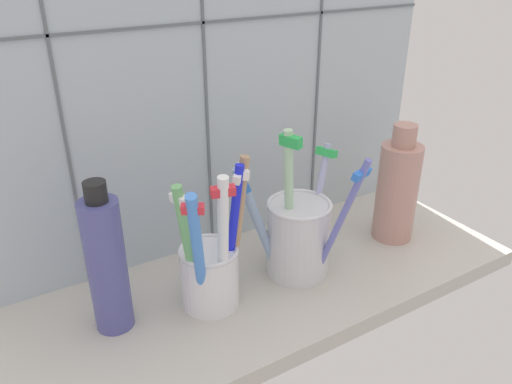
{
  "coord_description": "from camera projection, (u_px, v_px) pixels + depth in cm",
  "views": [
    {
      "loc": [
        -24.78,
        -40.68,
        37.74
      ],
      "look_at": [
        0.0,
        -0.03,
        14.05
      ],
      "focal_mm": 35.75,
      "sensor_mm": 36.0,
      "label": 1
    }
  ],
  "objects": [
    {
      "name": "counter_slab",
      "position": [
        256.0,
        293.0,
        0.59
      ],
      "size": [
        64.0,
        22.0,
        2.0
      ],
      "primitive_type": "cube",
      "color": "#BCB7AD",
      "rests_on": "ground"
    },
    {
      "name": "tile_wall_back",
      "position": [
        202.0,
        87.0,
        0.59
      ],
      "size": [
        64.0,
        2.2,
        45.0
      ],
      "color": "#B2C1CC",
      "rests_on": "ground"
    },
    {
      "name": "toothbrush_cup_left",
      "position": [
        211.0,
        267.0,
        0.53
      ],
      "size": [
        9.11,
        9.07,
        16.91
      ],
      "color": "white",
      "rests_on": "counter_slab"
    },
    {
      "name": "toothbrush_cup_right",
      "position": [
        298.0,
        234.0,
        0.59
      ],
      "size": [
        13.27,
        11.75,
        18.29
      ],
      "color": "silver",
      "rests_on": "counter_slab"
    },
    {
      "name": "ceramic_vase",
      "position": [
        399.0,
        190.0,
        0.65
      ],
      "size": [
        5.25,
        5.25,
        15.61
      ],
      "color": "tan",
      "rests_on": "counter_slab"
    },
    {
      "name": "soap_bottle",
      "position": [
        107.0,
        264.0,
        0.49
      ],
      "size": [
        3.86,
        3.86,
        16.27
      ],
      "color": "#4F5098",
      "rests_on": "counter_slab"
    }
  ]
}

